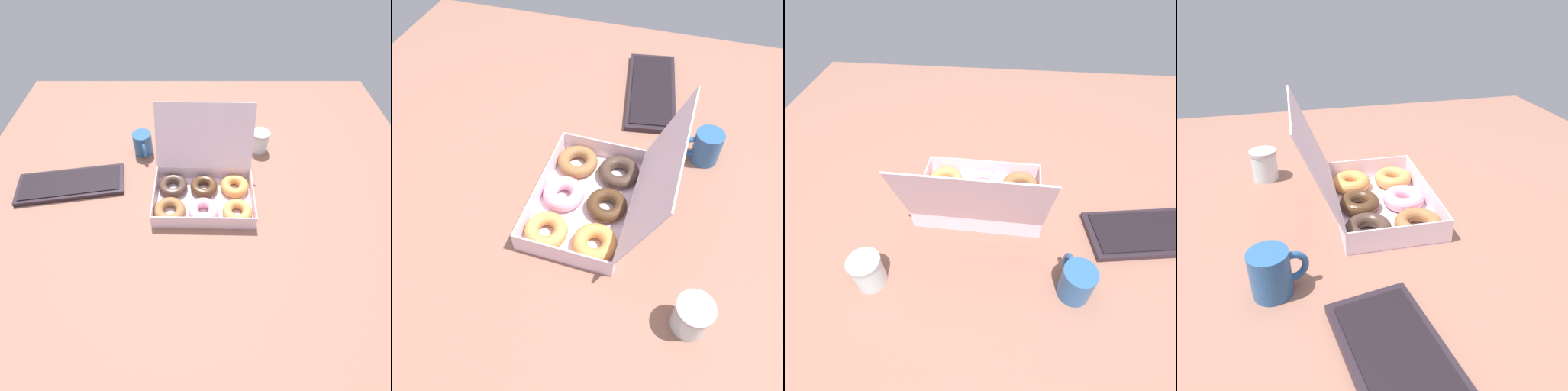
# 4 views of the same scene
# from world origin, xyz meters

# --- Properties ---
(ground_plane) EXTENTS (1.80, 1.80, 0.02)m
(ground_plane) POSITION_xyz_m (0.00, 0.00, -0.01)
(ground_plane) COLOR #90614F
(donut_box) EXTENTS (0.39, 0.35, 0.29)m
(donut_box) POSITION_xyz_m (0.01, 0.05, 0.04)
(donut_box) COLOR white
(donut_box) RESTS_ON ground_plane
(keyboard) EXTENTS (0.42, 0.22, 0.02)m
(keyboard) POSITION_xyz_m (-0.49, 0.11, 0.01)
(keyboard) COLOR #281E26
(keyboard) RESTS_ON ground_plane
(coffee_mug) EXTENTS (0.08, 0.11, 0.09)m
(coffee_mug) POSITION_xyz_m (-0.24, 0.30, 0.05)
(coffee_mug) COLOR #2B5A92
(coffee_mug) RESTS_ON ground_plane
(glass_jar) EXTENTS (0.08, 0.08, 0.09)m
(glass_jar) POSITION_xyz_m (0.25, 0.32, 0.05)
(glass_jar) COLOR silver
(glass_jar) RESTS_ON ground_plane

